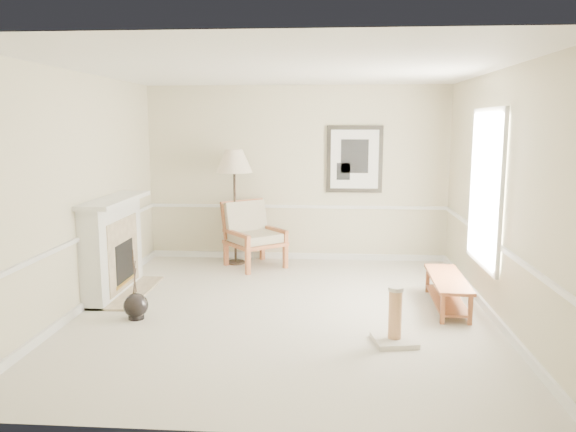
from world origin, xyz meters
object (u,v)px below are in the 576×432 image
object	(u,v)px
scratching_post	(395,325)
bench	(447,287)
armchair	(251,231)
floor_vase	(136,306)
floor_lamp	(234,164)

from	to	relation	value
scratching_post	bench	bearing A→B (deg)	57.19
armchair	bench	bearing A→B (deg)	-73.85
floor_vase	scratching_post	world-z (taller)	floor_vase
armchair	floor_lamp	xyz separation A→B (m)	(-0.28, 0.11, 1.07)
armchair	bench	size ratio (longest dim) A/B	0.84
armchair	bench	world-z (taller)	armchair
floor_lamp	bench	world-z (taller)	floor_lamp
armchair	scratching_post	distance (m)	3.71
armchair	bench	xyz separation A→B (m)	(2.73, -1.92, -0.30)
floor_vase	armchair	distance (m)	2.84
floor_vase	bench	xyz separation A→B (m)	(3.75, 0.71, 0.10)
bench	scratching_post	size ratio (longest dim) A/B	2.24
floor_vase	scratching_post	xyz separation A→B (m)	(2.96, -0.51, 0.04)
floor_lamp	bench	xyz separation A→B (m)	(3.02, -2.02, -1.38)
bench	scratching_post	world-z (taller)	scratching_post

